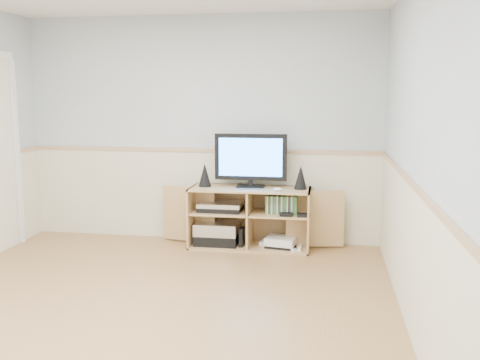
{
  "coord_description": "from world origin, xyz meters",
  "views": [
    {
      "loc": [
        1.4,
        -3.59,
        1.63
      ],
      "look_at": [
        0.61,
        1.2,
        0.86
      ],
      "focal_mm": 40.0,
      "sensor_mm": 36.0,
      "label": 1
    }
  ],
  "objects_px": {
    "game_consoles": "(280,242)",
    "media_cabinet": "(251,216)",
    "monitor": "(251,159)",
    "keyboard": "(249,190)"
  },
  "relations": [
    {
      "from": "keyboard",
      "to": "game_consoles",
      "type": "height_order",
      "value": "keyboard"
    },
    {
      "from": "media_cabinet",
      "to": "keyboard",
      "type": "distance_m",
      "value": 0.38
    },
    {
      "from": "monitor",
      "to": "keyboard",
      "type": "relative_size",
      "value": 2.65
    },
    {
      "from": "media_cabinet",
      "to": "keyboard",
      "type": "relative_size",
      "value": 6.88
    },
    {
      "from": "game_consoles",
      "to": "keyboard",
      "type": "bearing_deg",
      "value": -158.06
    },
    {
      "from": "keyboard",
      "to": "game_consoles",
      "type": "distance_m",
      "value": 0.68
    },
    {
      "from": "media_cabinet",
      "to": "game_consoles",
      "type": "height_order",
      "value": "media_cabinet"
    },
    {
      "from": "game_consoles",
      "to": "media_cabinet",
      "type": "bearing_deg",
      "value": 168.19
    },
    {
      "from": "media_cabinet",
      "to": "game_consoles",
      "type": "distance_m",
      "value": 0.43
    },
    {
      "from": "monitor",
      "to": "keyboard",
      "type": "distance_m",
      "value": 0.36
    }
  ]
}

